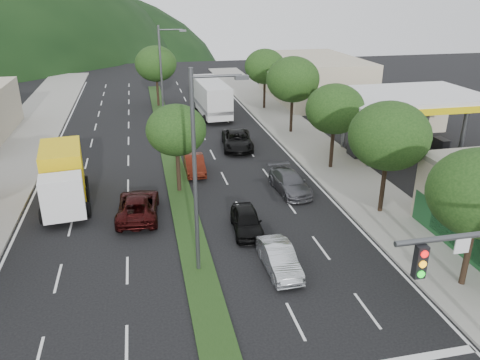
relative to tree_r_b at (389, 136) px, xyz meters
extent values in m
cube|color=gray|center=(0.50, 13.00, -4.96)|extent=(5.00, 90.00, 0.15)
cube|color=gray|center=(-25.00, 13.00, -4.96)|extent=(6.00, 90.00, 0.15)
cube|color=#193212|center=(-12.00, 16.00, -4.98)|extent=(1.60, 56.00, 0.12)
cube|color=black|center=(-6.60, -13.65, 0.66)|extent=(0.35, 0.25, 1.05)
cube|color=silver|center=(7.00, 10.00, -0.04)|extent=(12.00, 8.00, 0.50)
cube|color=#D9BF0B|center=(7.00, 10.00, -0.39)|extent=(12.20, 8.20, 0.50)
cylinder|color=#47494C|center=(3.00, 7.50, -2.74)|extent=(0.36, 0.36, 4.60)
cylinder|color=#47494C|center=(11.00, 7.50, -2.74)|extent=(0.36, 0.36, 4.60)
cylinder|color=#47494C|center=(3.00, 12.50, -2.74)|extent=(0.36, 0.36, 4.60)
cylinder|color=#47494C|center=(11.00, 12.50, -2.74)|extent=(0.36, 0.36, 4.60)
cube|color=black|center=(3.00, 10.00, -4.49)|extent=(0.80, 1.60, 1.10)
cube|color=black|center=(11.00, 10.00, -4.49)|extent=(0.80, 1.60, 1.10)
cube|color=beige|center=(7.50, 32.00, -2.44)|extent=(10.00, 16.00, 5.20)
cylinder|color=black|center=(0.00, -8.00, -3.07)|extent=(0.28, 0.28, 3.64)
cylinder|color=black|center=(0.00, 0.00, -2.98)|extent=(0.28, 0.28, 3.81)
ellipsoid|color=black|center=(0.00, 0.00, 0.01)|extent=(4.80, 4.80, 4.08)
cylinder|color=black|center=(0.00, 8.00, -3.09)|extent=(0.28, 0.28, 3.58)
ellipsoid|color=black|center=(0.00, 8.00, -0.28)|extent=(4.40, 4.40, 3.74)
cylinder|color=black|center=(0.00, 18.00, -2.93)|extent=(0.28, 0.28, 3.92)
ellipsoid|color=black|center=(0.00, 18.00, 0.15)|extent=(5.00, 5.00, 4.25)
cylinder|color=black|center=(0.00, 28.00, -3.04)|extent=(0.28, 0.28, 3.70)
ellipsoid|color=black|center=(0.00, 28.00, -0.13)|extent=(4.60, 4.60, 3.91)
cylinder|color=black|center=(-12.00, 6.00, -3.24)|extent=(0.28, 0.28, 3.36)
ellipsoid|color=black|center=(-12.00, 6.00, -0.60)|extent=(4.00, 4.00, 3.40)
cylinder|color=black|center=(-12.00, 32.00, -3.01)|extent=(0.28, 0.28, 3.81)
ellipsoid|color=black|center=(-12.00, 32.00, -0.02)|extent=(4.80, 4.80, 4.08)
cylinder|color=#47494C|center=(-12.00, -4.00, -0.04)|extent=(0.20, 0.20, 10.00)
cylinder|color=#47494C|center=(-10.90, -4.00, 4.56)|extent=(2.20, 0.12, 0.12)
cube|color=#47494C|center=(-9.80, -4.00, 4.46)|extent=(0.60, 0.25, 0.18)
cylinder|color=#47494C|center=(-12.00, 21.00, -0.04)|extent=(0.20, 0.20, 10.00)
cylinder|color=#47494C|center=(-10.90, 21.00, 4.56)|extent=(2.20, 0.12, 0.12)
cube|color=#47494C|center=(-9.80, 21.00, 4.46)|extent=(0.60, 0.25, 0.18)
imported|color=#B1B4B9|center=(-8.06, -4.84, -4.38)|extent=(1.45, 3.99, 1.31)
imported|color=black|center=(-14.82, 2.72, -4.31)|extent=(2.79, 5.39, 1.45)
imported|color=black|center=(-8.74, -0.60, -4.35)|extent=(1.91, 4.11, 1.36)
imported|color=#4C4B50|center=(-4.53, 4.40, -4.35)|extent=(2.22, 4.84, 1.37)
imported|color=#4F170D|center=(-10.50, 9.40, -4.37)|extent=(1.49, 4.07, 1.33)
imported|color=black|center=(-6.10, 14.40, -4.28)|extent=(3.15, 5.70, 1.51)
cube|color=white|center=(-19.08, 2.66, -3.28)|extent=(2.58, 2.02, 2.53)
cube|color=#DFB80B|center=(-19.54, 6.70, -3.17)|extent=(3.03, 4.87, 3.41)
cube|color=black|center=(-19.44, 5.83, -4.54)|extent=(2.91, 6.58, 0.33)
cylinder|color=black|center=(-17.87, 3.26, -4.54)|extent=(0.44, 1.02, 0.99)
cylinder|color=black|center=(-20.38, 2.98, -4.54)|extent=(0.44, 1.02, 0.99)
cylinder|color=black|center=(-18.14, 5.64, -4.54)|extent=(0.44, 1.02, 0.99)
cylinder|color=black|center=(-20.65, 5.36, -4.54)|extent=(0.44, 1.02, 0.99)
cylinder|color=black|center=(-18.39, 7.80, -4.54)|extent=(0.44, 1.02, 0.99)
cylinder|color=black|center=(-20.90, 7.52, -4.54)|extent=(0.44, 1.02, 0.99)
cube|color=silver|center=(-6.50, 26.59, -2.93)|extent=(3.17, 9.83, 3.24)
cube|color=slate|center=(-6.50, 26.59, -3.74)|extent=(3.23, 9.83, 0.38)
cylinder|color=black|center=(-8.04, 30.40, -4.55)|extent=(0.43, 0.99, 0.97)
cylinder|color=black|center=(-5.34, 30.54, -4.55)|extent=(0.43, 0.99, 0.97)
cylinder|color=black|center=(-7.98, 29.24, -4.55)|extent=(0.43, 0.99, 0.97)
cylinder|color=black|center=(-5.29, 29.37, -4.55)|extent=(0.43, 0.99, 0.97)
cylinder|color=black|center=(-7.67, 23.03, -4.55)|extent=(0.43, 0.99, 0.97)
cylinder|color=black|center=(-4.98, 23.17, -4.55)|extent=(0.43, 0.99, 0.97)
camera|label=1|loc=(-14.23, -23.95, 8.04)|focal=35.00mm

